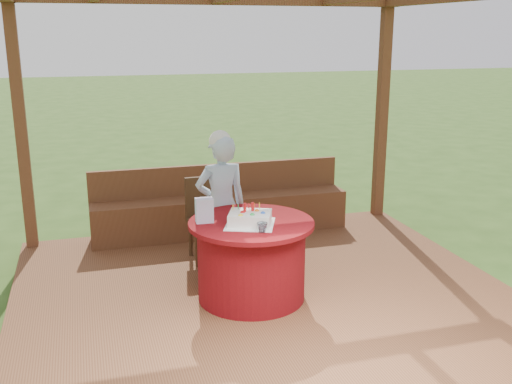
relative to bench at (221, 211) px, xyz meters
The scene contains 10 objects.
ground 1.76m from the bench, 90.00° to the right, with size 60.00×60.00×0.00m, color #2E511B.
deck 1.75m from the bench, 90.00° to the right, with size 4.50×4.00×0.12m, color brown.
pergola 2.65m from the bench, 90.00° to the right, with size 4.50×4.00×2.72m.
bench is the anchor object (origin of this frame).
table 1.83m from the bench, 94.64° to the right, with size 1.10×1.10×0.72m.
chair 0.83m from the bench, 113.54° to the right, with size 0.41×0.41×0.85m.
elderly_woman 1.29m from the bench, 102.77° to the right, with size 0.53×0.37×1.43m.
birthday_cake 1.98m from the bench, 95.46° to the right, with size 0.53×0.53×0.18m.
gift_bag 1.90m from the bench, 107.40° to the right, with size 0.15×0.10×0.21m, color #EF9BD3.
drinking_glass 2.19m from the bench, 93.81° to the right, with size 0.09×0.09×0.08m, color white.
Camera 1 is at (-1.51, -4.88, 2.45)m, focal length 42.00 mm.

